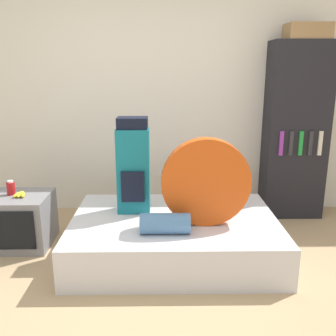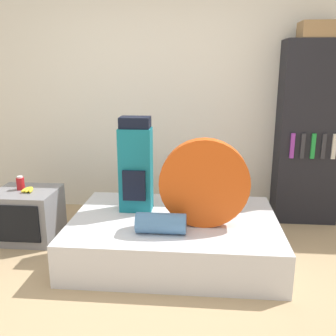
% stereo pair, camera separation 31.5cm
% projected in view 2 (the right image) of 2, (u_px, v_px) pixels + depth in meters
% --- Properties ---
extents(ground_plane, '(16.00, 16.00, 0.00)m').
position_uv_depth(ground_plane, '(133.00, 307.00, 2.61)').
color(ground_plane, tan).
extents(wall_back, '(8.00, 0.05, 2.60)m').
position_uv_depth(wall_back, '(162.00, 97.00, 4.17)').
color(wall_back, silver).
rests_on(wall_back, ground_plane).
extents(bed, '(1.78, 1.25, 0.35)m').
position_uv_depth(bed, '(174.00, 236.00, 3.31)').
color(bed, silver).
rests_on(bed, ground_plane).
extents(backpack, '(0.29, 0.23, 0.85)m').
position_uv_depth(backpack, '(136.00, 166.00, 3.35)').
color(backpack, '#14707F').
rests_on(backpack, bed).
extents(tent_bag, '(0.73, 0.12, 0.73)m').
position_uv_depth(tent_bag, '(204.00, 183.00, 3.02)').
color(tent_bag, '#D14C14').
rests_on(tent_bag, bed).
extents(sleeping_roll, '(0.40, 0.16, 0.16)m').
position_uv_depth(sleeping_roll, '(161.00, 223.00, 2.95)').
color(sleeping_roll, teal).
rests_on(sleeping_roll, bed).
extents(television, '(0.58, 0.52, 0.48)m').
position_uv_depth(television, '(27.00, 214.00, 3.62)').
color(television, gray).
rests_on(television, ground_plane).
extents(canister, '(0.07, 0.07, 0.13)m').
position_uv_depth(canister, '(20.00, 183.00, 3.58)').
color(canister, '#B2191E').
rests_on(canister, television).
extents(banana_bunch, '(0.12, 0.15, 0.04)m').
position_uv_depth(banana_bunch, '(29.00, 190.00, 3.53)').
color(banana_bunch, yellow).
rests_on(banana_bunch, television).
extents(bookshelf, '(0.64, 0.37, 1.89)m').
position_uv_depth(bookshelf, '(309.00, 134.00, 3.91)').
color(bookshelf, black).
rests_on(bookshelf, ground_plane).
extents(cardboard_box, '(0.43, 0.28, 0.16)m').
position_uv_depth(cardboard_box, '(322.00, 30.00, 3.62)').
color(cardboard_box, '#99754C').
rests_on(cardboard_box, bookshelf).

